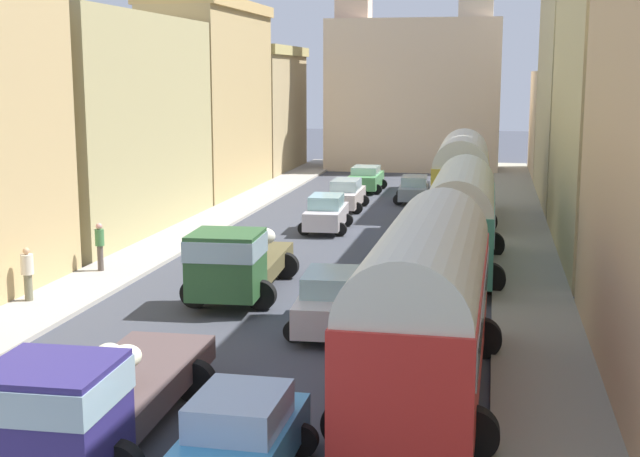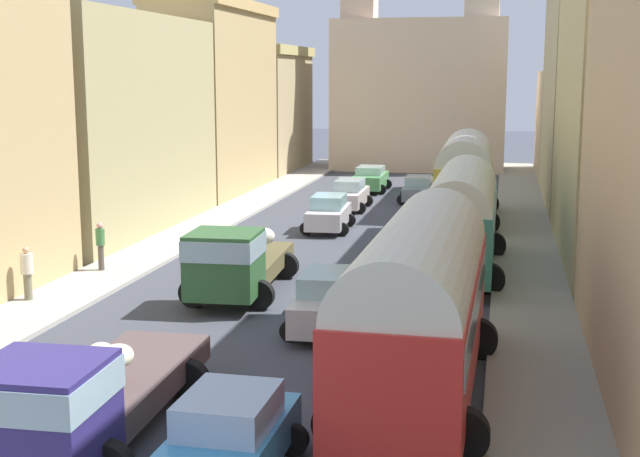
% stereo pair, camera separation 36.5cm
% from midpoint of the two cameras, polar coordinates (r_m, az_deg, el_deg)
% --- Properties ---
extents(ground_plane, '(154.00, 154.00, 0.00)m').
position_cam_midpoint_polar(ground_plane, '(36.14, 2.03, -1.15)').
color(ground_plane, '#3D404A').
extents(sidewalk_left, '(2.50, 70.00, 0.14)m').
position_cam_midpoint_polar(sidewalk_left, '(38.02, -8.80, -0.60)').
color(sidewalk_left, '#A8A39A').
rests_on(sidewalk_left, ground).
extents(sidewalk_right, '(2.50, 70.00, 0.14)m').
position_cam_midpoint_polar(sidewalk_right, '(35.64, 13.60, -1.48)').
color(sidewalk_right, gray).
rests_on(sidewalk_right, ground).
extents(building_left_2, '(5.59, 14.25, 9.59)m').
position_cam_midpoint_polar(building_left_2, '(40.33, -13.69, 6.61)').
color(building_left_2, tan).
rests_on(building_left_2, ground).
extents(building_left_3, '(4.66, 12.39, 11.22)m').
position_cam_midpoint_polar(building_left_3, '(52.65, -6.64, 8.48)').
color(building_left_3, tan).
rests_on(building_left_3, ground).
extents(building_left_4, '(4.50, 10.72, 8.99)m').
position_cam_midpoint_polar(building_left_4, '(64.04, -3.17, 7.80)').
color(building_left_4, tan).
rests_on(building_left_4, ground).
extents(building_right_2, '(4.27, 14.02, 11.67)m').
position_cam_midpoint_polar(building_right_2, '(35.43, 19.50, 7.57)').
color(building_right_2, tan).
rests_on(building_right_2, ground).
extents(building_right_3, '(5.41, 14.36, 12.65)m').
position_cam_midpoint_polar(building_right_3, '(50.49, 17.97, 8.78)').
color(building_right_3, tan).
rests_on(building_right_3, ground).
extents(building_right_4, '(5.61, 9.69, 7.22)m').
position_cam_midpoint_polar(building_right_4, '(63.23, 16.75, 6.54)').
color(building_right_4, '#CAB58F').
rests_on(building_right_4, ground).
extents(distant_church, '(12.56, 7.59, 20.03)m').
position_cam_midpoint_polar(distant_church, '(66.24, 6.74, 9.43)').
color(distant_church, beige).
rests_on(distant_church, ground).
extents(parked_bus_0, '(3.42, 9.74, 4.06)m').
position_cam_midpoint_polar(parked_bus_0, '(19.05, 7.04, -4.57)').
color(parked_bus_0, red).
rests_on(parked_bus_0, ground).
extents(parked_bus_1, '(3.23, 9.30, 3.85)m').
position_cam_midpoint_polar(parked_bus_1, '(31.30, 9.55, 0.92)').
color(parked_bus_1, '#3A8D71').
rests_on(parked_bus_1, ground).
extents(parked_bus_2, '(3.45, 9.19, 4.22)m').
position_cam_midpoint_polar(parked_bus_2, '(42.26, 9.70, 3.54)').
color(parked_bus_2, gold).
rests_on(parked_bus_2, ground).
extents(cargo_truck_0, '(3.07, 7.22, 2.29)m').
position_cam_midpoint_polar(cargo_truck_0, '(16.83, -14.82, -10.52)').
color(cargo_truck_0, navy).
rests_on(cargo_truck_0, ground).
extents(cargo_truck_1, '(3.18, 7.02, 2.38)m').
position_cam_midpoint_polar(cargo_truck_1, '(27.58, -5.16, -2.06)').
color(cargo_truck_1, '#2B562D').
rests_on(cargo_truck_1, ground).
extents(car_0, '(2.29, 4.08, 1.64)m').
position_cam_midpoint_polar(car_0, '(39.50, 0.83, 1.01)').
color(car_0, silver).
rests_on(car_0, ground).
extents(car_1, '(2.16, 4.31, 1.59)m').
position_cam_midpoint_polar(car_1, '(45.73, 2.17, 2.22)').
color(car_1, silver).
rests_on(car_1, ground).
extents(car_2, '(2.32, 4.21, 1.52)m').
position_cam_midpoint_polar(car_2, '(53.00, 3.50, 3.27)').
color(car_2, '#4B9253').
rests_on(car_2, ground).
extents(car_3, '(2.34, 3.68, 1.56)m').
position_cam_midpoint_polar(car_3, '(15.73, -5.27, -13.36)').
color(car_3, '#3C93CB').
rests_on(car_3, ground).
extents(car_4, '(2.41, 4.15, 1.65)m').
position_cam_midpoint_polar(car_4, '(24.23, 1.01, -4.76)').
color(car_4, beige).
rests_on(car_4, ground).
extents(car_5, '(2.24, 4.02, 1.45)m').
position_cam_midpoint_polar(car_5, '(48.68, 6.65, 2.57)').
color(car_5, gray).
rests_on(car_5, ground).
extents(pedestrian_0, '(0.45, 0.45, 1.85)m').
position_cam_midpoint_polar(pedestrian_0, '(31.83, -13.82, -1.00)').
color(pedestrian_0, '#534842').
rests_on(pedestrian_0, ground).
extents(pedestrian_1, '(0.50, 0.50, 1.80)m').
position_cam_midpoint_polar(pedestrian_1, '(28.29, -18.23, -2.70)').
color(pedestrian_1, '#716F58').
rests_on(pedestrian_1, ground).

